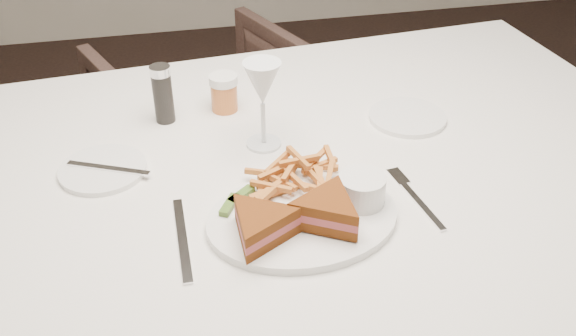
# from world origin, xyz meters

# --- Properties ---
(table) EXTENTS (1.70, 1.21, 0.75)m
(table) POSITION_xyz_m (-0.39, -0.06, 0.38)
(table) COLOR silver
(table) RESTS_ON ground
(chair_far) EXTENTS (0.82, 0.79, 0.66)m
(chair_far) POSITION_xyz_m (-0.43, 0.87, 0.33)
(chair_far) COLOR #47312B
(chair_far) RESTS_ON ground
(table_setting) EXTENTS (0.78, 0.60, 0.18)m
(table_setting) POSITION_xyz_m (-0.39, -0.10, 0.79)
(table_setting) COLOR white
(table_setting) RESTS_ON table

